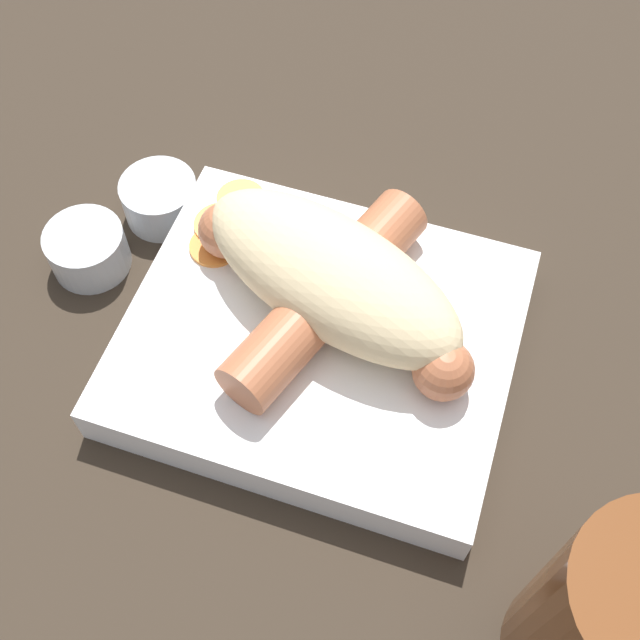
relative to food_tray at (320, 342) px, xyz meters
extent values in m
plane|color=#33281E|center=(0.00, 0.00, -0.01)|extent=(3.00, 3.00, 0.00)
cube|color=white|center=(0.00, 0.00, 0.00)|extent=(0.22, 0.19, 0.03)
ellipsoid|color=beige|center=(0.00, 0.02, 0.04)|extent=(0.18, 0.12, 0.05)
cylinder|color=#B26642|center=(0.00, 0.01, 0.03)|extent=(0.08, 0.16, 0.03)
sphere|color=#B26642|center=(0.07, -0.01, 0.03)|extent=(0.03, 0.03, 0.03)
sphere|color=#B26642|center=(-0.07, 0.04, 0.03)|extent=(0.03, 0.03, 0.03)
cylinder|color=#F99E4C|center=(-0.08, 0.05, 0.02)|extent=(0.05, 0.05, 0.00)
cylinder|color=orange|center=(-0.08, 0.04, 0.02)|extent=(0.03, 0.03, 0.00)
cylinder|color=#F99E4C|center=(-0.08, 0.07, 0.02)|extent=(0.04, 0.04, 0.00)
cylinder|color=#F99E4C|center=(-0.05, 0.07, 0.02)|extent=(0.03, 0.03, 0.00)
cylinder|color=silver|center=(-0.13, 0.07, 0.00)|extent=(0.05, 0.05, 0.03)
cylinder|color=#4C662D|center=(-0.13, 0.07, -0.01)|extent=(0.04, 0.04, 0.01)
cylinder|color=silver|center=(-0.16, 0.02, 0.00)|extent=(0.05, 0.05, 0.03)
cylinder|color=#4C662D|center=(-0.16, 0.02, -0.01)|extent=(0.04, 0.04, 0.01)
cylinder|color=brown|center=(0.18, -0.12, 0.05)|extent=(0.08, 0.08, 0.13)
camera|label=1|loc=(0.07, -0.22, 0.41)|focal=45.00mm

